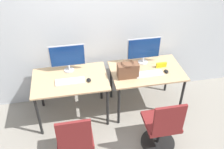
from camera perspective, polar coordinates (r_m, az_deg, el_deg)
ground_plane at (r=3.90m, az=0.40°, el=-11.60°), size 20.00×20.00×0.00m
wall_back at (r=3.75m, az=-2.04°, el=12.78°), size 12.00×0.05×2.80m
desk_left at (r=3.69m, az=-9.46°, el=-1.95°), size 1.08×0.71×0.72m
monitor_left at (r=3.69m, az=-10.13°, el=3.97°), size 0.52×0.15×0.43m
keyboard_left at (r=3.57m, az=-9.54°, el=-1.56°), size 0.41×0.14×0.02m
mouse_left at (r=3.55m, az=-5.31°, el=-1.27°), size 0.06×0.09×0.03m
office_chair_left at (r=3.26m, az=-8.29°, el=-15.16°), size 0.48×0.48×0.90m
desk_right at (r=3.85m, az=7.86°, el=0.04°), size 1.08×0.71×0.72m
monitor_right at (r=3.84m, az=7.29°, el=5.70°), size 0.52×0.15×0.43m
keyboard_right at (r=3.71m, az=8.50°, el=0.13°), size 0.41×0.14×0.02m
mouse_right at (r=3.80m, az=12.31°, el=0.72°), size 0.06×0.09×0.03m
office_chair_right at (r=3.44m, az=11.32°, el=-11.93°), size 0.48×0.48×0.90m
handbag at (r=3.57m, az=3.64°, el=0.99°), size 0.30×0.18×0.25m
placard_right at (r=3.88m, az=11.21°, el=2.17°), size 0.16×0.03×0.08m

